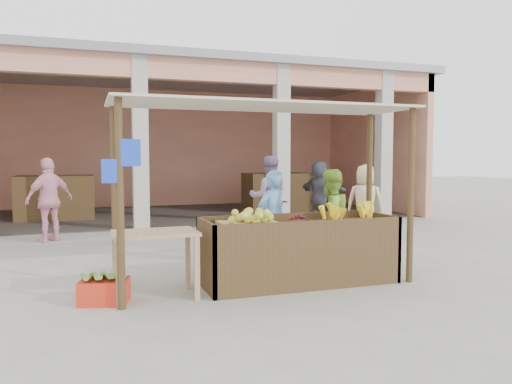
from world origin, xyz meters
name	(u,v)px	position (x,y,z in m)	size (l,w,h in m)	color
ground	(264,286)	(0.00, 0.00, 0.00)	(60.00, 60.00, 0.00)	gray
market_building	(164,124)	(0.05, 8.93, 2.70)	(14.40, 6.40, 4.20)	#E39777
fruit_stall	(298,253)	(0.50, 0.00, 0.40)	(2.60, 0.95, 0.80)	#4F3A1F
stall_awning	(261,136)	(-0.01, 0.06, 1.98)	(4.09, 1.35, 2.39)	#4F3A1F
banana_heap	(348,215)	(1.28, 0.04, 0.89)	(0.98, 0.53, 0.18)	yellow
melon_tray	(249,220)	(-0.21, -0.04, 0.89)	(0.75, 0.65, 0.20)	tan
berry_heap	(298,219)	(0.50, 0.01, 0.87)	(0.42, 0.34, 0.13)	maroon
side_table	(155,243)	(-1.43, -0.10, 0.67)	(1.01, 0.68, 0.81)	tan
papaya_pile	(155,224)	(-1.43, -0.10, 0.90)	(0.63, 0.36, 0.18)	#4D9932
red_crate	(104,291)	(-2.03, -0.14, 0.14)	(0.54, 0.39, 0.28)	red
plantain_bundle	(104,276)	(-2.03, -0.14, 0.32)	(0.42, 0.30, 0.08)	#5A8A32
produce_sacks	(294,213)	(2.76, 5.42, 0.28)	(0.74, 0.69, 0.56)	maroon
vendor_blue	(272,216)	(0.48, 0.96, 0.80)	(0.60, 0.44, 1.60)	#609FE3
vendor_green	(330,216)	(1.36, 0.76, 0.80)	(0.77, 0.44, 1.60)	#8EC53D
motorcycle	(253,227)	(0.52, 1.97, 0.50)	(1.92, 0.66, 1.00)	maroon
shopper_b	(49,197)	(-2.91, 4.68, 0.90)	(1.06, 0.56, 1.81)	pink
shopper_c	(365,199)	(3.11, 2.62, 0.86)	(0.83, 0.54, 1.73)	#C7B481
shopper_d	(320,190)	(3.59, 5.66, 0.85)	(1.58, 0.65, 1.71)	#454752
shopper_f	(269,193)	(1.44, 3.67, 0.94)	(0.92, 0.53, 1.89)	slate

